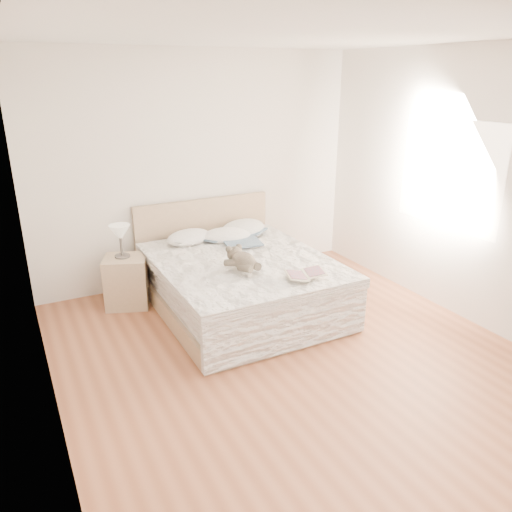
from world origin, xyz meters
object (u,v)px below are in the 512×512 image
photo_book (184,242)px  teddy_bear (244,268)px  table_lamp (120,234)px  nightstand (127,281)px  bed (238,281)px  childrens_book (305,274)px

photo_book → teddy_bear: (0.24, -1.06, 0.02)m
table_lamp → nightstand: bearing=-64.0°
bed → teddy_bear: bearing=-108.7°
bed → childrens_book: (0.31, -0.83, 0.32)m
bed → nightstand: size_ratio=3.83×
bed → photo_book: size_ratio=7.28×
teddy_bear → photo_book: bearing=91.8°
childrens_book → teddy_bear: teddy_bear is taller
bed → teddy_bear: (-0.15, -0.45, 0.34)m
bed → nightstand: bearing=150.1°
photo_book → childrens_book: (0.70, -1.44, 0.00)m
table_lamp → teddy_bear: (0.93, -1.09, -0.17)m
nightstand → childrens_book: bearing=-46.4°
photo_book → teddy_bear: size_ratio=0.79×
photo_book → childrens_book: childrens_book is taller
teddy_bear → table_lamp: bearing=119.3°
childrens_book → teddy_bear: 0.60m
nightstand → bed: bearing=-29.9°
bed → photo_book: (-0.39, 0.61, 0.32)m
bed → table_lamp: bed is taller
nightstand → photo_book: photo_book is taller
table_lamp → photo_book: (0.69, -0.04, -0.19)m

